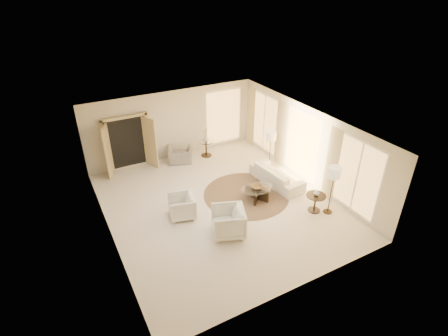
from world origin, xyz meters
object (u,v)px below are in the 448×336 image
sofa (277,176)px  end_vase (317,193)px  armchair_left (182,205)px  floor_lamp_far (334,174)px  armchair_right (228,221)px  coffee_table (257,192)px  end_table (315,200)px  bowl (257,187)px  side_table (206,147)px  floor_lamp_near (271,138)px  side_vase (206,139)px  accent_chair (180,153)px

sofa → end_vase: size_ratio=11.35×
sofa → armchair_left: bearing=87.8°
sofa → floor_lamp_far: size_ratio=1.32×
armchair_right → coffee_table: size_ratio=0.73×
end_table → bowl: size_ratio=1.69×
sofa → floor_lamp_far: 2.52m
armchair_left → armchair_right: 1.67m
side_table → floor_lamp_far: size_ratio=0.41×
side_table → armchair_right: bearing=-108.5°
armchair_right → floor_lamp_near: 4.31m
sofa → bowl: bearing=108.2°
sofa → bowl: (-1.19, -0.52, 0.16)m
end_table → side_vase: side_vase is taller
armchair_right → side_vase: bearing=-177.7°
end_table → accent_chair: bearing=116.5°
side_vase → sofa: bearing=-67.7°
armchair_right → side_table: size_ratio=1.40×
armchair_left → end_vase: armchair_left is taller
armchair_left → coffee_table: size_ratio=0.63×
armchair_right → end_table: armchair_right is taller
sofa → armchair_left: 3.79m
coffee_table → side_vase: 3.74m
armchair_left → accent_chair: 3.63m
armchair_right → end_table: (3.00, -0.33, -0.06)m
armchair_left → side_table: armchair_left is taller
floor_lamp_far → sofa: bearing=100.7°
side_table → floor_lamp_near: bearing=-52.3°
floor_lamp_near → end_vase: bearing=-95.5°
side_table → bowl: side_table is taller
armchair_right → end_table: bearing=104.5°
coffee_table → floor_lamp_far: (1.62, -1.72, 1.14)m
armchair_left → side_vase: 4.21m
armchair_left → end_vase: bearing=79.7°
floor_lamp_near → bowl: 2.35m
floor_lamp_near → end_vase: (-0.28, -2.97, -0.65)m
floor_lamp_far → end_vase: bearing=140.5°
coffee_table → bowl: bearing=-14.0°
armchair_right → end_vase: (3.00, -0.33, 0.21)m
accent_chair → bowl: 3.92m
sofa → end_table: bearing=177.4°
end_vase → side_vase: 5.33m
armchair_left → bowl: (2.59, -0.32, 0.07)m
floor_lamp_near → side_vase: size_ratio=7.06×
end_vase → accent_chair: bearing=116.5°
floor_lamp_near → floor_lamp_far: 3.25m
armchair_left → floor_lamp_near: 4.43m
sofa → armchair_right: armchair_right is taller
floor_lamp_far → armchair_left: bearing=154.1°
accent_chair → floor_lamp_far: (2.89, -5.42, 1.00)m
floor_lamp_far → bowl: bearing=133.2°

